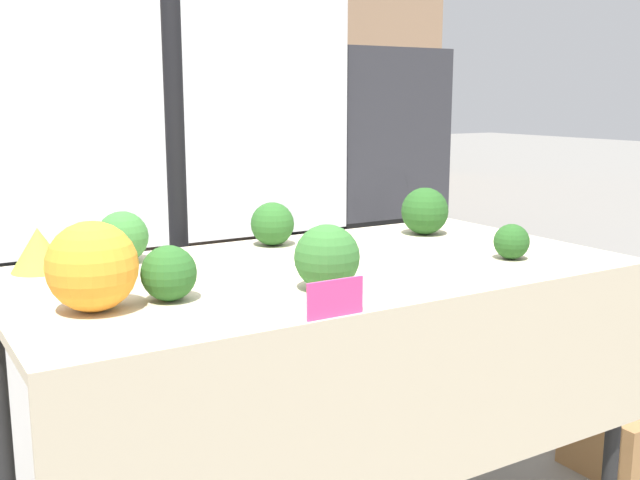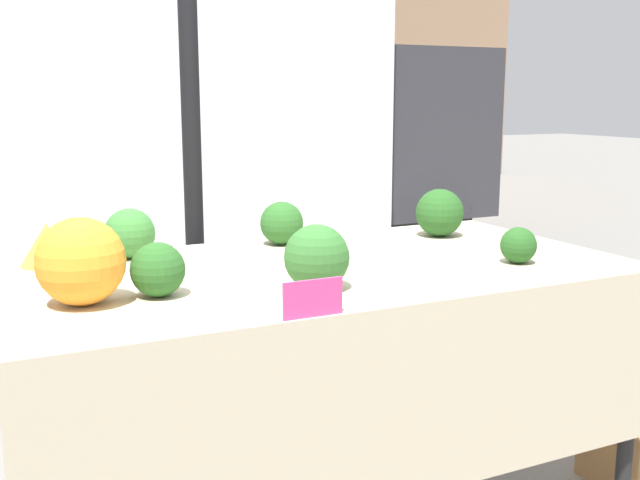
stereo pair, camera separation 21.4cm
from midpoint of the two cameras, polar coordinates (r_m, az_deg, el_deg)
The scene contains 13 objects.
tent_pole at distance 2.80m, azimuth -13.18°, elevation 7.72°, with size 0.07×0.07×2.54m.
parked_truck at distance 6.39m, azimuth -14.76°, elevation 9.50°, with size 4.73×2.11×2.38m.
market_table at distance 2.24m, azimuth -1.78°, elevation -5.04°, with size 1.87×0.98×0.91m.
orange_cauliflower at distance 1.89m, azimuth -20.12°, elevation -1.94°, with size 0.22×0.22×0.22m.
romanesco_head at distance 2.38m, azimuth -23.11°, elevation -0.70°, with size 0.16×0.16×0.13m.
broccoli_head_0 at distance 1.94m, azimuth -14.58°, elevation -2.50°, with size 0.14×0.14×0.14m.
broccoli_head_1 at distance 2.79m, azimuth 5.82°, elevation 2.19°, with size 0.18×0.18×0.18m.
broccoli_head_2 at distance 2.41m, azimuth 11.95°, elevation -0.14°, with size 0.11×0.11×0.11m.
broccoli_head_3 at distance 2.42m, azimuth -17.30°, elevation 0.20°, with size 0.16×0.16×0.16m.
broccoli_head_4 at distance 1.98m, azimuth -2.56°, elevation -1.36°, with size 0.18×0.18×0.18m.
broccoli_head_5 at distance 2.58m, azimuth -6.02°, elevation 1.21°, with size 0.15×0.15×0.15m.
price_sign at distance 1.74m, azimuth -2.36°, elevation -4.50°, with size 0.15×0.01×0.09m.
produce_crate at distance 3.18m, azimuth 20.83°, elevation -13.70°, with size 0.45×0.34×0.25m.
Camera 1 is at (-1.15, -1.90, 1.41)m, focal length 42.00 mm.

